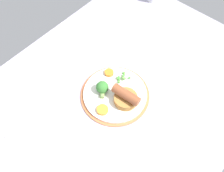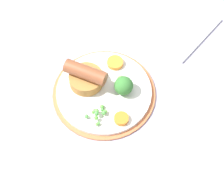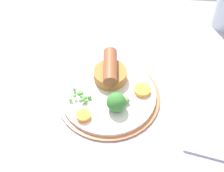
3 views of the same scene
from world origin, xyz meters
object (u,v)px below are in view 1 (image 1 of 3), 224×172
at_px(sausage_pudding, 126,97).
at_px(fork, 32,122).
at_px(dinner_plate, 115,94).
at_px(broccoli_floret_near, 102,88).
at_px(carrot_slice_0, 102,110).
at_px(carrot_slice_1, 109,73).
at_px(pea_pile, 123,77).

distance_m(sausage_pudding, fork, 0.31).
distance_m(dinner_plate, broccoli_floret_near, 0.05).
height_order(dinner_plate, carrot_slice_0, carrot_slice_0).
xyz_separation_m(broccoli_floret_near, fork, (0.23, -0.10, -0.03)).
relative_size(sausage_pudding, carrot_slice_1, 3.09).
bearing_deg(sausage_pudding, dinner_plate, -4.55).
relative_size(dinner_plate, broccoli_floret_near, 4.65).
xyz_separation_m(carrot_slice_0, carrot_slice_1, (-0.12, -0.08, 0.00)).
bearing_deg(carrot_slice_1, fork, -12.84).
distance_m(carrot_slice_1, fork, 0.31).
bearing_deg(dinner_plate, carrot_slice_0, 9.18).
relative_size(dinner_plate, sausage_pudding, 2.40).
bearing_deg(carrot_slice_1, dinner_plate, 55.40).
bearing_deg(pea_pile, dinner_plate, 16.48).
height_order(pea_pile, carrot_slice_1, pea_pile).
bearing_deg(carrot_slice_1, broccoli_floret_near, 23.98).
xyz_separation_m(dinner_plate, fork, (0.25, -0.14, -0.00)).
distance_m(dinner_plate, sausage_pudding, 0.06).
bearing_deg(carrot_slice_1, sausage_pudding, 67.60).
relative_size(carrot_slice_1, fork, 0.18).
relative_size(pea_pile, carrot_slice_1, 1.61).
distance_m(sausage_pudding, carrot_slice_0, 0.09).
bearing_deg(carrot_slice_1, carrot_slice_0, 33.21).
bearing_deg(carrot_slice_0, dinner_plate, -170.82).
xyz_separation_m(sausage_pudding, pea_pile, (-0.06, -0.06, -0.01)).
bearing_deg(fork, dinner_plate, 163.78).
bearing_deg(broccoli_floret_near, pea_pile, -54.13).
distance_m(broccoli_floret_near, carrot_slice_1, 0.08).
relative_size(sausage_pudding, broccoli_floret_near, 1.94).
distance_m(dinner_plate, carrot_slice_1, 0.08).
bearing_deg(broccoli_floret_near, sausage_pudding, -116.45).
bearing_deg(broccoli_floret_near, fork, 116.25).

